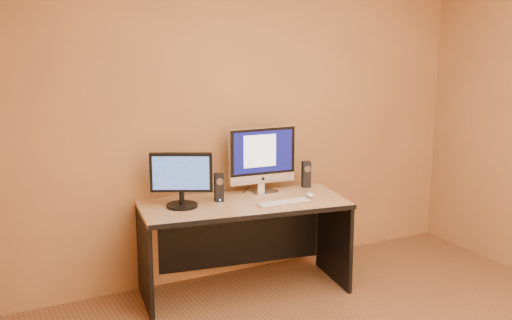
% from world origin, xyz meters
% --- Properties ---
extents(walls, '(4.00, 4.00, 2.60)m').
position_xyz_m(walls, '(0.00, 0.00, 1.30)').
color(walls, '#AB7945').
rests_on(walls, ground).
extents(desk, '(1.63, 0.91, 0.71)m').
position_xyz_m(desk, '(-0.21, 1.60, 0.36)').
color(desk, tan).
rests_on(desk, ground).
extents(imac, '(0.57, 0.25, 0.53)m').
position_xyz_m(imac, '(0.05, 1.78, 0.98)').
color(imac, silver).
rests_on(imac, desk).
extents(second_monitor, '(0.52, 0.41, 0.40)m').
position_xyz_m(second_monitor, '(-0.67, 1.70, 0.92)').
color(second_monitor, black).
rests_on(second_monitor, desk).
extents(speaker_left, '(0.08, 0.08, 0.21)m').
position_xyz_m(speaker_left, '(-0.36, 1.72, 0.82)').
color(speaker_left, black).
rests_on(speaker_left, desk).
extents(speaker_right, '(0.08, 0.09, 0.21)m').
position_xyz_m(speaker_right, '(0.44, 1.77, 0.82)').
color(speaker_right, black).
rests_on(speaker_right, desk).
extents(keyboard, '(0.42, 0.12, 0.02)m').
position_xyz_m(keyboard, '(0.04, 1.43, 0.72)').
color(keyboard, silver).
rests_on(keyboard, desk).
extents(mouse, '(0.08, 0.11, 0.03)m').
position_xyz_m(mouse, '(0.31, 1.49, 0.73)').
color(mouse, white).
rests_on(mouse, desk).
extents(cable_a, '(0.07, 0.21, 0.01)m').
position_xyz_m(cable_a, '(0.13, 1.84, 0.72)').
color(cable_a, black).
rests_on(cable_a, desk).
extents(cable_b, '(0.12, 0.13, 0.01)m').
position_xyz_m(cable_b, '(-0.04, 1.89, 0.72)').
color(cable_b, black).
rests_on(cable_b, desk).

